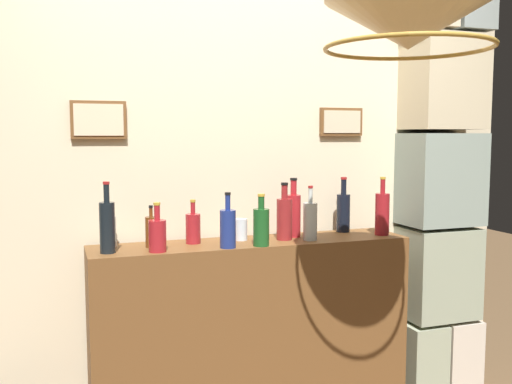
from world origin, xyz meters
The scene contains 17 objects.
panelled_rear_partition centered at (0.00, 1.10, 1.45)m, with size 3.23×0.15×2.74m.
stone_pillar centered at (1.15, 0.94, 1.33)m, with size 0.46×0.35×2.67m.
bar_shelf_unit centered at (0.00, 0.85, 0.53)m, with size 1.59×0.33×1.07m, color brown.
liquor_bottle_rye centered at (-0.50, 0.87, 1.14)m, with size 0.06×0.06×0.20m.
liquor_bottle_brandy centered at (-0.70, 0.80, 1.19)m, with size 0.07×0.07×0.32m.
liquor_bottle_sherry centered at (0.16, 0.84, 1.18)m, with size 0.08×0.08×0.29m.
liquor_bottle_rum centered at (0.56, 0.96, 1.18)m, with size 0.07×0.07×0.30m.
liquor_bottle_amaro centered at (0.28, 0.79, 1.17)m, with size 0.07×0.07×0.27m.
liquor_bottle_scotch centered at (-0.49, 0.75, 1.15)m, with size 0.08×0.08×0.22m.
liquor_bottle_tequila centered at (-0.68, 0.94, 1.15)m, with size 0.07×0.07×0.20m.
liquor_bottle_whiskey centered at (0.70, 0.80, 1.19)m, with size 0.07×0.07×0.31m.
liquor_bottle_gin centered at (-0.29, 0.90, 1.15)m, with size 0.07×0.07×0.21m.
liquor_bottle_port centered at (-0.16, 0.74, 1.16)m, with size 0.07×0.07×0.26m.
liquor_bottle_bourbon centered at (0.00, 0.73, 1.17)m, with size 0.08×0.08×0.25m.
liquor_bottle_vodka centered at (0.24, 0.91, 1.19)m, with size 0.08×0.08×0.30m.
glass_tumbler_rocks centered at (-0.04, 0.90, 1.12)m, with size 0.06×0.06×0.11m.
pendant_lamp centered at (0.28, -0.03, 1.97)m, with size 0.60×0.60×0.49m.
Camera 1 is at (-0.91, -1.80, 1.59)m, focal length 40.35 mm.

